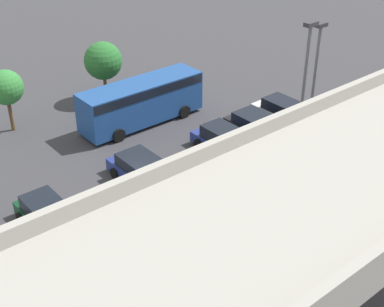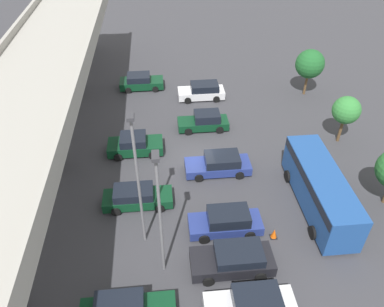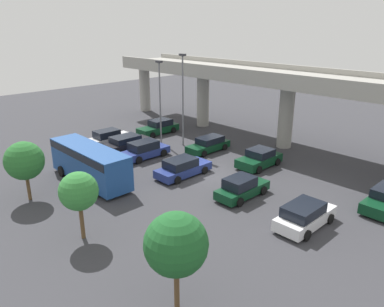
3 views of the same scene
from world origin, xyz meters
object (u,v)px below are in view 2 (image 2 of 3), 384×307
Objects in this scene: lamp_post_near_aisle at (138,176)px; tree_front_centre at (346,110)px; parked_car_2 at (226,222)px; traffic_cone at (274,234)px; parked_car_8 at (141,82)px; shuttle_bus at (320,187)px; parked_car_7 at (202,91)px; parked_car_5 at (135,145)px; parked_car_6 at (204,121)px; parked_car_9 at (252,305)px; lamp_post_mid_lot at (160,210)px; parked_car_4 at (219,164)px; tree_front_right at (310,64)px; parked_car_3 at (137,197)px; parked_car_1 at (234,259)px.

tree_front_centre is (8.92, -16.12, -2.30)m from lamp_post_near_aisle.
traffic_cone is (-0.89, -2.89, -0.43)m from parked_car_2.
shuttle_bus reaches higher than parked_car_8.
parked_car_7 is 1.10× the size of tree_front_centre.
parked_car_8 is 1.07× the size of tree_front_centre.
parked_car_2 is 10.54m from parked_car_5.
parked_car_6 is 0.99× the size of parked_car_8.
parked_car_6 reaches higher than traffic_cone.
parked_car_5 is 0.97× the size of parked_car_7.
parked_car_8 is 0.94× the size of parked_car_9.
parked_car_2 is at bearing 88.37° from parked_car_7.
parked_car_8 is 19.95m from tree_front_centre.
parked_car_9 reaches higher than parked_car_6.
traffic_cone is at bearing -56.21° from shuttle_bus.
shuttle_bus is at bearing 111.29° from parked_car_7.
parked_car_5 is 12.16m from lamp_post_mid_lot.
parked_car_4 is 1.08× the size of parked_car_7.
tree_front_right reaches higher than parked_car_4.
traffic_cone is (-9.62, -8.79, -0.39)m from parked_car_5.
parked_car_4 is at bearing 25.16° from parked_car_3.
tree_front_centre reaches higher than parked_car_8.
tree_front_centre is at bearing -133.98° from parked_car_1.
parked_car_6 is at bearing -55.06° from parked_car_8.
parked_car_3 is 5.58m from lamp_post_near_aisle.
lamp_post_mid_lot reaches higher than parked_car_8.
parked_car_1 is 16.07m from tree_front_centre.
lamp_post_mid_lot is at bearing 73.92° from parked_car_6.
traffic_cone is at bearing -23.47° from parked_car_3.
parked_car_7 is at bearing -91.55° from parked_car_1.
parked_car_6 is 0.93× the size of parked_car_9.
shuttle_bus is at bearing -166.86° from parked_car_2.
parked_car_1 is at bearing -63.16° from parked_car_5.
lamp_post_near_aisle reaches higher than parked_car_7.
lamp_post_near_aisle is (-0.30, 5.13, 4.53)m from parked_car_2.
parked_car_6 reaches higher than parked_car_7.
parked_car_2 reaches higher than parked_car_8.
shuttle_bus is (7.16, -6.11, 0.97)m from parked_car_9.
parked_car_7 is 0.98× the size of tree_front_right.
traffic_cone is (-2.40, 3.59, -1.39)m from shuttle_bus.
parked_car_1 is 1.01× the size of parked_car_3.
parked_car_4 is 1.19× the size of tree_front_centre.
parked_car_3 is 0.51× the size of lamp_post_near_aisle.
lamp_post_mid_lot reaches higher than shuttle_bus.
parked_car_9 reaches higher than parked_car_1.
parked_car_4 is 9.35m from lamp_post_near_aisle.
tree_front_right is at bearing -37.68° from lamp_post_mid_lot.
parked_car_4 is 6.98× the size of traffic_cone.
parked_car_1 is at bearing 88.45° from parked_car_7.
shuttle_bus is 8.53m from tree_front_centre.
parked_car_8 is (13.87, 5.97, -0.01)m from parked_car_4.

